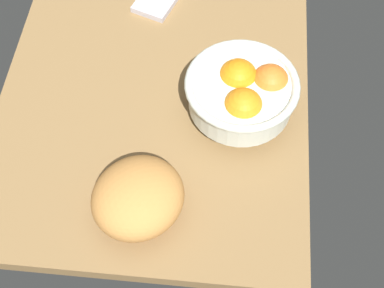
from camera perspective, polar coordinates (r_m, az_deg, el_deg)
name	(u,v)px	position (r cm, az deg, el deg)	size (l,w,h in cm)	color
ground_plane	(156,91)	(115.52, -3.73, 5.44)	(79.58, 61.99, 3.00)	olive
fruit_bowl	(243,92)	(105.45, 5.28, 5.29)	(21.51, 21.51, 11.36)	silver
bread_loaf	(138,197)	(96.07, -5.57, -5.48)	(16.62, 15.53, 9.16)	#C48441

